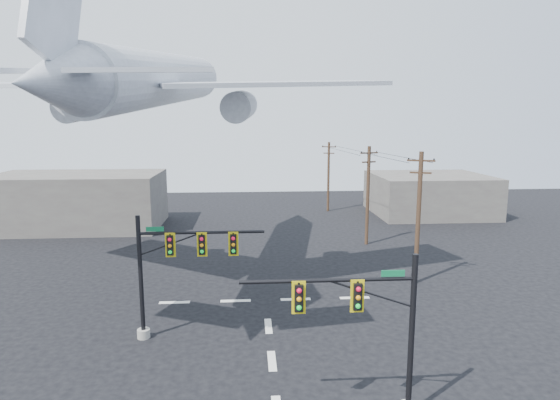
{
  "coord_description": "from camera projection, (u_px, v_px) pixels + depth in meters",
  "views": [
    {
      "loc": [
        -1.08,
        -17.53,
        11.81
      ],
      "look_at": [
        0.47,
        5.0,
        7.96
      ],
      "focal_mm": 30.0,
      "sensor_mm": 36.0,
      "label": 1
    }
  ],
  "objects": [
    {
      "name": "lane_markings",
      "position": [
        271.0,
        348.0,
        24.54
      ],
      "size": [
        14.0,
        21.2,
        0.01
      ],
      "color": "silver",
      "rests_on": "ground"
    },
    {
      "name": "signal_mast_near",
      "position": [
        375.0,
        332.0,
        18.24
      ],
      "size": [
        7.09,
        0.74,
        6.76
      ],
      "color": "gray",
      "rests_on": "ground"
    },
    {
      "name": "signal_mast_far",
      "position": [
        172.0,
        269.0,
        25.12
      ],
      "size": [
        7.02,
        0.76,
        6.88
      ],
      "color": "gray",
      "rests_on": "ground"
    },
    {
      "name": "utility_pole_a",
      "position": [
        418.0,
        216.0,
        33.57
      ],
      "size": [
        1.81,
        0.91,
        9.65
      ],
      "rotation": [
        0.0,
        0.0,
        -0.42
      ],
      "color": "#482D1F",
      "rests_on": "ground"
    },
    {
      "name": "utility_pole_b",
      "position": [
        368.0,
        194.0,
        44.36
      ],
      "size": [
        1.84,
        0.77,
        9.44
      ],
      "rotation": [
        0.0,
        0.0,
        0.35
      ],
      "color": "#482D1F",
      "rests_on": "ground"
    },
    {
      "name": "utility_pole_c",
      "position": [
        328.0,
        175.0,
        60.92
      ],
      "size": [
        1.76,
        0.83,
        9.06
      ],
      "rotation": [
        0.0,
        0.0,
        -0.4
      ],
      "color": "#482D1F",
      "rests_on": "ground"
    },
    {
      "name": "power_lines",
      "position": [
        361.0,
        152.0,
        46.6
      ],
      "size": [
        3.43,
        27.88,
        0.31
      ],
      "color": "black"
    },
    {
      "name": "airliner",
      "position": [
        158.0,
        80.0,
        32.17
      ],
      "size": [
        31.43,
        33.33,
        8.64
      ],
      "rotation": [
        0.0,
        -0.09,
        1.44
      ],
      "color": "silver"
    },
    {
      "name": "building_left",
      "position": [
        78.0,
        201.0,
        51.85
      ],
      "size": [
        18.0,
        10.0,
        6.0
      ],
      "primitive_type": "cube",
      "color": "#656159",
      "rests_on": "ground"
    },
    {
      "name": "building_right",
      "position": [
        429.0,
        194.0,
        59.7
      ],
      "size": [
        14.0,
        12.0,
        5.0
      ],
      "primitive_type": "cube",
      "color": "#656159",
      "rests_on": "ground"
    }
  ]
}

